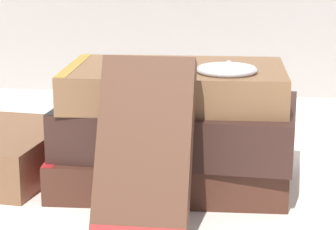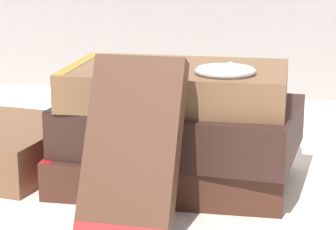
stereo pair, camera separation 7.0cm
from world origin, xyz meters
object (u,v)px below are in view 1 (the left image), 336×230
object	(u,v)px
book_flat_middle	(174,125)
reading_glasses	(123,133)
pocket_watch	(227,69)
book_leaning_front	(144,154)
book_flat_bottom	(165,164)
book_flat_top	(170,85)

from	to	relation	value
book_flat_middle	reading_glasses	distance (m)	0.21
pocket_watch	reading_glasses	world-z (taller)	pocket_watch
pocket_watch	book_leaning_front	bearing A→B (deg)	-121.34
reading_glasses	book_flat_bottom	bearing A→B (deg)	-44.15
book_flat_top	pocket_watch	bearing A→B (deg)	-22.34
book_leaning_front	book_flat_bottom	bearing A→B (deg)	90.12
book_flat_middle	pocket_watch	bearing A→B (deg)	-17.77
book_flat_bottom	reading_glasses	xyz separation A→B (m)	(-0.08, 0.18, -0.02)
book_flat_bottom	pocket_watch	bearing A→B (deg)	-23.77
book_flat_top	pocket_watch	size ratio (longest dim) A/B	3.65
book_flat_bottom	pocket_watch	distance (m)	0.13
book_flat_bottom	book_leaning_front	distance (m)	0.14
book_flat_middle	book_leaning_front	xyz separation A→B (m)	(-0.01, -0.13, 0.01)
book_flat_top	book_leaning_front	size ratio (longest dim) A/B	1.49
book_flat_middle	book_leaning_front	world-z (taller)	book_leaning_front
book_flat_middle	reading_glasses	world-z (taller)	book_flat_middle
pocket_watch	reading_glasses	bearing A→B (deg)	125.96
book_flat_bottom	book_flat_middle	size ratio (longest dim) A/B	1.00
reading_glasses	book_flat_top	bearing A→B (deg)	-43.02
book_flat_bottom	book_leaning_front	world-z (taller)	book_leaning_front
book_leaning_front	pocket_watch	bearing A→B (deg)	58.66
book_flat_bottom	book_flat_middle	world-z (taller)	book_flat_middle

